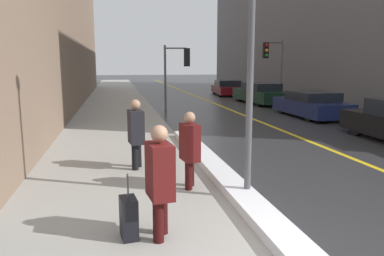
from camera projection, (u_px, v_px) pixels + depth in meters
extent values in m
cube|color=#9E9B93|center=(117.00, 113.00, 18.74)|extent=(4.00, 80.00, 0.01)
cube|color=gold|center=(231.00, 110.00, 19.92)|extent=(0.16, 80.00, 0.00)
cube|color=white|center=(215.00, 168.00, 8.59)|extent=(0.52, 8.75, 0.18)
cylinder|color=#515156|center=(251.00, 49.00, 6.46)|extent=(0.12, 0.12, 5.41)
cylinder|color=#515156|center=(165.00, 79.00, 18.86)|extent=(0.11, 0.11, 3.37)
cylinder|color=#515156|center=(176.00, 48.00, 18.65)|extent=(1.10, 0.20, 0.07)
cube|color=black|center=(187.00, 57.00, 18.77)|extent=(0.32, 0.23, 0.90)
sphere|color=red|center=(187.00, 52.00, 18.84)|extent=(0.19, 0.19, 0.19)
sphere|color=orange|center=(187.00, 57.00, 18.89)|extent=(0.19, 0.19, 0.19)
sphere|color=green|center=(187.00, 63.00, 18.94)|extent=(0.19, 0.19, 0.19)
cylinder|color=#515156|center=(281.00, 73.00, 22.11)|extent=(0.11, 0.11, 3.81)
cylinder|color=#515156|center=(274.00, 43.00, 21.63)|extent=(1.10, 0.23, 0.07)
cube|color=black|center=(266.00, 50.00, 21.52)|extent=(0.33, 0.24, 0.90)
sphere|color=red|center=(267.00, 45.00, 21.36)|extent=(0.19, 0.19, 0.19)
sphere|color=orange|center=(267.00, 50.00, 21.41)|extent=(0.19, 0.19, 0.19)
sphere|color=green|center=(267.00, 55.00, 21.46)|extent=(0.19, 0.19, 0.19)
cylinder|color=#340C0C|center=(162.00, 205.00, 5.38)|extent=(0.15, 0.15, 0.88)
cylinder|color=#340C0C|center=(158.00, 213.00, 5.12)|extent=(0.15, 0.15, 0.88)
cube|color=#561414|center=(160.00, 171.00, 5.16)|extent=(0.38, 0.56, 0.77)
sphere|color=tan|center=(159.00, 134.00, 5.07)|extent=(0.24, 0.24, 0.24)
cylinder|color=#340C0C|center=(191.00, 166.00, 7.52)|extent=(0.14, 0.14, 0.82)
cylinder|color=#340C0C|center=(189.00, 170.00, 7.27)|extent=(0.14, 0.14, 0.82)
cube|color=#561414|center=(190.00, 142.00, 7.31)|extent=(0.35, 0.53, 0.72)
sphere|color=tan|center=(190.00, 117.00, 7.22)|extent=(0.22, 0.22, 0.22)
cube|color=black|center=(184.00, 146.00, 7.66)|extent=(0.13, 0.23, 0.28)
cylinder|color=black|center=(138.00, 149.00, 8.91)|extent=(0.15, 0.15, 0.88)
cylinder|color=black|center=(135.00, 152.00, 8.65)|extent=(0.15, 0.15, 0.88)
cube|color=black|center=(136.00, 127.00, 8.68)|extent=(0.38, 0.57, 0.77)
sphere|color=tan|center=(135.00, 105.00, 8.60)|extent=(0.24, 0.24, 0.24)
cylinder|color=black|center=(357.00, 125.00, 12.92)|extent=(0.25, 0.71, 0.70)
cube|color=navy|center=(311.00, 107.00, 17.47)|extent=(1.89, 4.40, 0.63)
cube|color=black|center=(312.00, 96.00, 17.28)|extent=(1.72, 2.30, 0.41)
cylinder|color=black|center=(282.00, 107.00, 18.64)|extent=(0.19, 0.61, 0.61)
cylinder|color=black|center=(311.00, 107.00, 18.97)|extent=(0.19, 0.61, 0.61)
cylinder|color=black|center=(309.00, 114.00, 16.02)|extent=(0.19, 0.61, 0.61)
cylinder|color=black|center=(343.00, 113.00, 16.35)|extent=(0.19, 0.61, 0.61)
cube|color=black|center=(260.00, 95.00, 23.39)|extent=(2.07, 4.96, 0.69)
cube|color=black|center=(261.00, 86.00, 23.18)|extent=(1.79, 2.62, 0.44)
cylinder|color=black|center=(239.00, 96.00, 24.66)|extent=(0.27, 0.72, 0.70)
cylinder|color=black|center=(261.00, 95.00, 25.04)|extent=(0.27, 0.72, 0.70)
cylinder|color=black|center=(259.00, 100.00, 21.78)|extent=(0.27, 0.72, 0.70)
cylinder|color=black|center=(282.00, 100.00, 22.17)|extent=(0.27, 0.72, 0.70)
cube|color=#600F14|center=(227.00, 90.00, 29.68)|extent=(2.25, 4.55, 0.56)
cube|color=black|center=(228.00, 83.00, 29.48)|extent=(1.92, 2.43, 0.47)
cylinder|color=black|center=(214.00, 90.00, 30.95)|extent=(0.29, 0.67, 0.65)
cylinder|color=black|center=(233.00, 90.00, 31.12)|extent=(0.29, 0.67, 0.65)
cylinder|color=black|center=(221.00, 92.00, 28.27)|extent=(0.29, 0.67, 0.65)
cylinder|color=black|center=(241.00, 92.00, 28.45)|extent=(0.29, 0.67, 0.65)
cube|color=black|center=(129.00, 218.00, 5.27)|extent=(0.26, 0.39, 0.60)
cylinder|color=#4C4C51|center=(128.00, 186.00, 5.19)|extent=(0.02, 0.02, 0.35)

